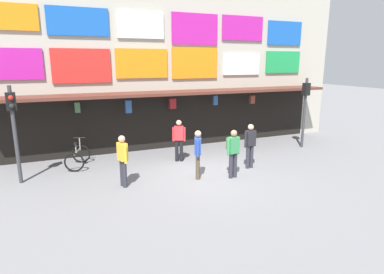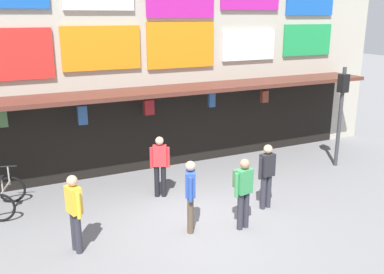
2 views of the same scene
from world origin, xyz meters
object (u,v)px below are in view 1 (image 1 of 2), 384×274
object	(u,v)px
traffic_light_near	(13,119)
pedestrian_in_black	(233,150)
pedestrian_in_purple	(198,152)
pedestrian_in_red	(250,144)
pedestrian_in_blue	(179,138)
pedestrian_in_green	(123,158)
bicycle_parked	(78,157)
traffic_light_far	(305,102)

from	to	relation	value
traffic_light_near	pedestrian_in_black	bearing A→B (deg)	-18.61
pedestrian_in_purple	pedestrian_in_red	bearing A→B (deg)	6.71
pedestrian_in_black	pedestrian_in_blue	bearing A→B (deg)	112.85
pedestrian_in_blue	pedestrian_in_green	xyz separation A→B (m)	(-2.59, -1.84, 0.00)
bicycle_parked	pedestrian_in_black	distance (m)	5.86
pedestrian_in_purple	pedestrian_in_blue	bearing A→B (deg)	87.21
traffic_light_near	bicycle_parked	bearing A→B (deg)	28.40
traffic_light_near	pedestrian_in_red	size ratio (longest dim) A/B	1.90
bicycle_parked	pedestrian_in_green	xyz separation A→B (m)	(1.21, -2.64, 0.55)
traffic_light_far	pedestrian_in_black	world-z (taller)	traffic_light_far
pedestrian_in_red	pedestrian_in_blue	bearing A→B (deg)	139.56
pedestrian_in_red	pedestrian_in_blue	xyz separation A→B (m)	(-2.14, 1.82, 0.00)
traffic_light_near	bicycle_parked	world-z (taller)	traffic_light_near
pedestrian_in_black	pedestrian_in_red	bearing A→B (deg)	30.07
bicycle_parked	pedestrian_in_purple	xyz separation A→B (m)	(3.69, -2.89, 0.55)
pedestrian_in_red	pedestrian_in_purple	distance (m)	2.26
traffic_light_near	pedestrian_in_blue	world-z (taller)	traffic_light_near
traffic_light_near	pedestrian_in_red	distance (m)	8.06
traffic_light_near	pedestrian_in_green	distance (m)	3.68
pedestrian_in_purple	pedestrian_in_black	size ratio (longest dim) A/B	1.00
pedestrian_in_purple	pedestrian_in_black	distance (m)	1.20
traffic_light_far	pedestrian_in_red	bearing A→B (deg)	-157.38
pedestrian_in_red	pedestrian_in_purple	world-z (taller)	same
pedestrian_in_blue	traffic_light_far	bearing A→B (deg)	-1.76
pedestrian_in_green	pedestrian_in_black	world-z (taller)	same
traffic_light_near	pedestrian_in_purple	distance (m)	5.99
traffic_light_far	pedestrian_in_black	distance (m)	5.64
traffic_light_far	pedestrian_in_blue	distance (m)	6.19
pedestrian_in_blue	pedestrian_in_purple	size ratio (longest dim) A/B	1.00
pedestrian_in_red	traffic_light_far	bearing A→B (deg)	22.62
pedestrian_in_red	pedestrian_in_blue	size ratio (longest dim) A/B	1.00
traffic_light_near	traffic_light_far	distance (m)	11.73
pedestrian_in_blue	bicycle_parked	bearing A→B (deg)	168.06
pedestrian_in_red	pedestrian_in_blue	distance (m)	2.81
traffic_light_far	pedestrian_in_green	distance (m)	8.89
bicycle_parked	traffic_light_far	bearing A→B (deg)	-5.73
pedestrian_in_red	pedestrian_in_purple	xyz separation A→B (m)	(-2.24, -0.26, 0.00)
traffic_light_near	bicycle_parked	size ratio (longest dim) A/B	2.43
pedestrian_in_black	pedestrian_in_green	bearing A→B (deg)	170.17
pedestrian_in_green	pedestrian_in_black	xyz separation A→B (m)	(3.62, -0.63, 0.04)
traffic_light_far	bicycle_parked	bearing A→B (deg)	174.27
traffic_light_far	pedestrian_in_purple	xyz separation A→B (m)	(-6.17, -1.90, -1.19)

